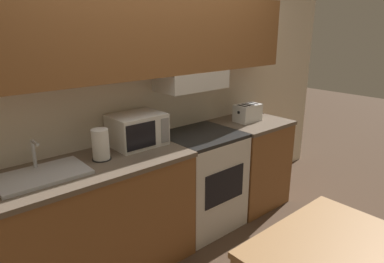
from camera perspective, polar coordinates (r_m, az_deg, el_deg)
ground_plane at (r=3.48m, az=-6.90°, el=-15.05°), size 16.00×16.00×0.00m
wall_back at (r=2.92m, az=-7.10°, el=10.22°), size 5.21×0.38×2.55m
lower_counter_main at (r=2.73m, az=-15.75°, el=-14.14°), size 1.46×0.64×0.92m
lower_counter_right_stub at (r=3.71m, az=9.48°, el=-5.04°), size 0.69×0.64×0.92m
stove_range at (r=3.25m, az=1.56°, el=-8.09°), size 0.67×0.61×0.92m
microwave at (r=2.80m, az=-9.12°, el=0.32°), size 0.42×0.33×0.26m
toaster at (r=3.52m, az=9.25°, el=3.12°), size 0.28×0.17×0.17m
sink_basin at (r=2.42m, az=-23.66°, el=-6.58°), size 0.56×0.35×0.23m
paper_towel_roll at (r=2.55m, az=-14.98°, el=-2.12°), size 0.14×0.14×0.23m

